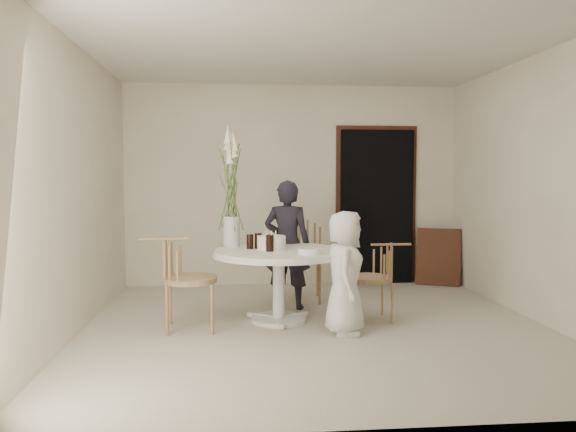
{
  "coord_description": "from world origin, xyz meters",
  "views": [
    {
      "loc": [
        -0.79,
        -5.35,
        1.46
      ],
      "look_at": [
        -0.25,
        0.3,
        1.07
      ],
      "focal_mm": 35.0,
      "sensor_mm": 36.0,
      "label": 1
    }
  ],
  "objects": [
    {
      "name": "plate_stack",
      "position": [
        -0.09,
        -0.1,
        0.76
      ],
      "size": [
        0.22,
        0.22,
        0.05
      ],
      "primitive_type": "cylinder",
      "rotation": [
        0.0,
        0.0,
        0.02
      ],
      "color": "white",
      "rests_on": "table"
    },
    {
      "name": "flower_vase",
      "position": [
        -0.83,
        0.53,
        1.33
      ],
      "size": [
        0.17,
        0.17,
        1.28
      ],
      "rotation": [
        0.0,
        0.0,
        0.06
      ],
      "color": "silver",
      "rests_on": "table"
    },
    {
      "name": "table",
      "position": [
        -0.35,
        0.25,
        0.62
      ],
      "size": [
        1.33,
        1.33,
        0.73
      ],
      "color": "silver",
      "rests_on": "ground"
    },
    {
      "name": "birthday_cake",
      "position": [
        -0.42,
        0.28,
        0.8
      ],
      "size": [
        0.29,
        0.29,
        0.19
      ],
      "rotation": [
        0.0,
        0.0,
        -0.19
      ],
      "color": "white",
      "rests_on": "table"
    },
    {
      "name": "chair_far",
      "position": [
        -0.01,
        1.32,
        0.63
      ],
      "size": [
        0.58,
        0.62,
        0.98
      ],
      "rotation": [
        0.0,
        0.0,
        -0.09
      ],
      "color": "tan",
      "rests_on": "ground"
    },
    {
      "name": "boy",
      "position": [
        0.23,
        -0.27,
        0.57
      ],
      "size": [
        0.47,
        0.62,
        1.15
      ],
      "primitive_type": "imported",
      "rotation": [
        0.0,
        0.0,
        1.38
      ],
      "color": "white",
      "rests_on": "ground"
    },
    {
      "name": "room_shell",
      "position": [
        0.0,
        0.0,
        1.62
      ],
      "size": [
        4.5,
        4.5,
        4.5
      ],
      "color": "silver",
      "rests_on": "ground"
    },
    {
      "name": "cola_tumbler_c",
      "position": [
        -0.64,
        0.35,
        0.81
      ],
      "size": [
        0.09,
        0.09,
        0.15
      ],
      "primitive_type": "cylinder",
      "rotation": [
        0.0,
        0.0,
        0.26
      ],
      "color": "black",
      "rests_on": "table"
    },
    {
      "name": "ground",
      "position": [
        0.0,
        0.0,
        0.0
      ],
      "size": [
        4.5,
        4.5,
        0.0
      ],
      "primitive_type": "plane",
      "color": "beige",
      "rests_on": "ground"
    },
    {
      "name": "cola_tumbler_d",
      "position": [
        -0.55,
        0.37,
        0.81
      ],
      "size": [
        0.09,
        0.09,
        0.16
      ],
      "primitive_type": "cylinder",
      "rotation": [
        0.0,
        0.0,
        0.32
      ],
      "color": "black",
      "rests_on": "table"
    },
    {
      "name": "chair_right",
      "position": [
        0.69,
        0.21,
        0.51
      ],
      "size": [
        0.49,
        0.46,
        0.79
      ],
      "rotation": [
        0.0,
        0.0,
        -1.56
      ],
      "color": "tan",
      "rests_on": "ground"
    },
    {
      "name": "cola_tumbler_b",
      "position": [
        -0.45,
        0.14,
        0.81
      ],
      "size": [
        0.1,
        0.1,
        0.16
      ],
      "primitive_type": "cylinder",
      "rotation": [
        0.0,
        0.0,
        -0.35
      ],
      "color": "black",
      "rests_on": "table"
    },
    {
      "name": "door_trim",
      "position": [
        1.15,
        2.23,
        1.11
      ],
      "size": [
        1.12,
        0.03,
        2.22
      ],
      "primitive_type": "cube",
      "color": "#502A1B",
      "rests_on": "ground"
    },
    {
      "name": "girl",
      "position": [
        -0.21,
        0.81,
        0.71
      ],
      "size": [
        0.6,
        0.48,
        1.43
      ],
      "primitive_type": "imported",
      "rotation": [
        0.0,
        0.0,
        2.84
      ],
      "color": "black",
      "rests_on": "ground"
    },
    {
      "name": "doorway",
      "position": [
        1.15,
        2.19,
        1.05
      ],
      "size": [
        1.0,
        0.1,
        2.1
      ],
      "primitive_type": "cube",
      "color": "black",
      "rests_on": "ground"
    },
    {
      "name": "picture_frame",
      "position": [
        1.95,
        1.95,
        0.38
      ],
      "size": [
        0.6,
        0.39,
        0.77
      ],
      "primitive_type": "cube",
      "rotation": [
        -0.17,
        0.0,
        -0.41
      ],
      "color": "#502A1B",
      "rests_on": "ground"
    },
    {
      "name": "cola_tumbler_a",
      "position": [
        -0.45,
        0.16,
        0.81
      ],
      "size": [
        0.09,
        0.09,
        0.16
      ],
      "primitive_type": "cylinder",
      "rotation": [
        0.0,
        0.0,
        -0.18
      ],
      "color": "black",
      "rests_on": "table"
    },
    {
      "name": "chair_left",
      "position": [
        -1.34,
        0.02,
        0.58
      ],
      "size": [
        0.55,
        0.51,
        0.9
      ],
      "rotation": [
        0.0,
        0.0,
        1.61
      ],
      "color": "tan",
      "rests_on": "ground"
    }
  ]
}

